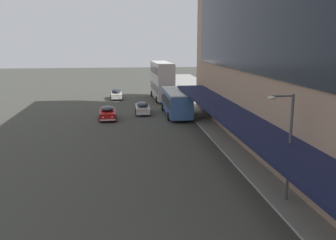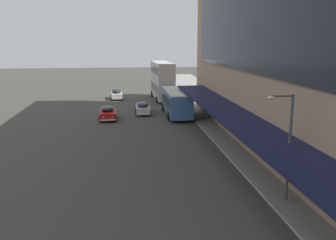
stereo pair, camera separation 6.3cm
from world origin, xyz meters
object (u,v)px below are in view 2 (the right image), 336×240
at_px(sedan_oncoming_rear, 108,113).
at_px(street_lamp, 287,139).
at_px(transit_bus_kerbside_rear, 176,101).
at_px(sedan_second_near, 143,108).
at_px(transit_bus_kerbside_front, 162,80).
at_px(sedan_trailing_near, 117,94).

distance_m(sedan_oncoming_rear, street_lamp, 26.99).
xyz_separation_m(transit_bus_kerbside_rear, sedan_oncoming_rear, (-8.29, -1.30, -1.02)).
bearing_deg(street_lamp, sedan_oncoming_rear, 113.71).
distance_m(sedan_second_near, street_lamp, 28.38).
bearing_deg(sedan_second_near, street_lamp, -76.62).
relative_size(transit_bus_kerbside_rear, sedan_second_near, 2.11).
height_order(transit_bus_kerbside_front, sedan_oncoming_rear, transit_bus_kerbside_front).
height_order(sedan_second_near, street_lamp, street_lamp).
distance_m(transit_bus_kerbside_front, sedan_oncoming_rear, 16.45).
bearing_deg(transit_bus_kerbside_rear, sedan_trailing_near, 117.75).
relative_size(sedan_oncoming_rear, sedan_second_near, 1.00).
height_order(sedan_oncoming_rear, sedan_second_near, sedan_oncoming_rear).
distance_m(transit_bus_kerbside_rear, street_lamp, 26.05).
bearing_deg(transit_bus_kerbside_front, sedan_trailing_near, 169.40).
height_order(transit_bus_kerbside_rear, sedan_trailing_near, transit_bus_kerbside_rear).
bearing_deg(transit_bus_kerbside_rear, transit_bus_kerbside_front, 91.66).
distance_m(transit_bus_kerbside_rear, sedan_trailing_near, 16.14).
xyz_separation_m(sedan_oncoming_rear, sedan_trailing_near, (0.79, 15.56, 0.02)).
distance_m(transit_bus_kerbside_front, sedan_trailing_near, 7.62).
distance_m(transit_bus_kerbside_front, street_lamp, 38.89).
xyz_separation_m(transit_bus_kerbside_front, sedan_trailing_near, (-7.13, 1.33, -2.35)).
relative_size(transit_bus_kerbside_rear, sedan_trailing_near, 2.22).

